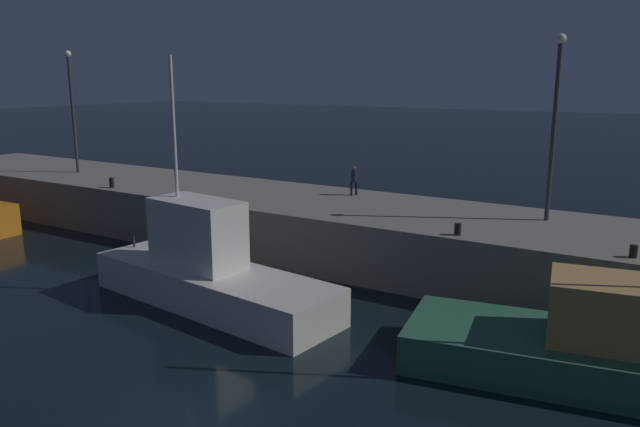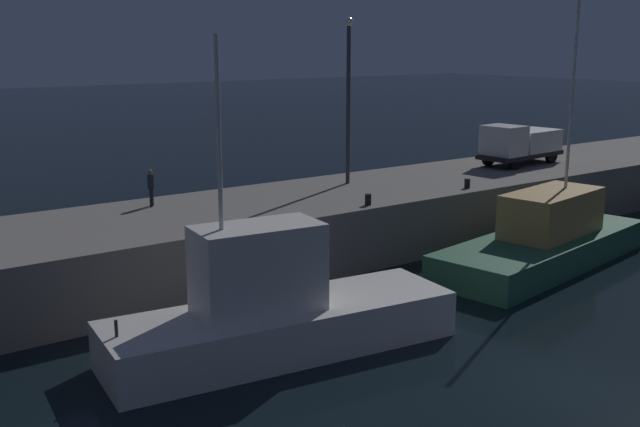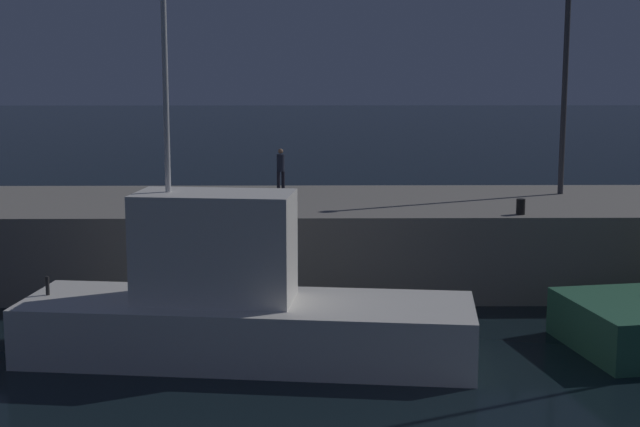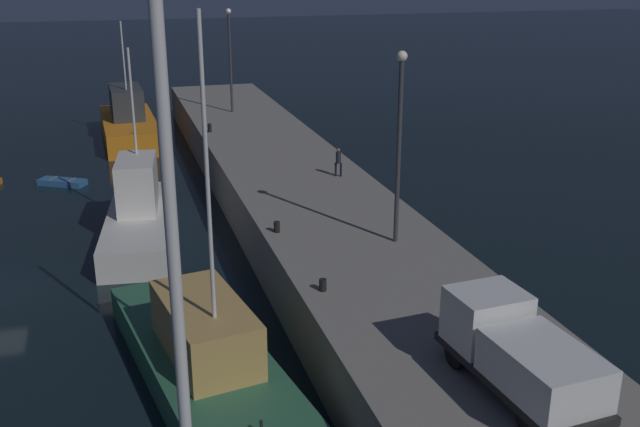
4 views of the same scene
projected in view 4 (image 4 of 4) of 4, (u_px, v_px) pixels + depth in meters
pier_quay at (326, 231)px, 36.87m from camera, size 75.65×7.80×2.80m
fishing_trawler_red at (129, 122)px, 60.93m from camera, size 13.05×4.52×9.71m
fishing_boat_blue at (203, 352)px, 26.04m from camera, size 13.06×6.01×13.03m
fishing_boat_white at (139, 214)px, 39.36m from camera, size 11.77×4.63×9.97m
rowboat_blue_far at (62, 182)px, 49.04m from camera, size 2.59×3.30×0.44m
lamp_post_west at (230, 53)px, 56.87m from camera, size 0.44×0.44×7.98m
lamp_post_east at (399, 134)px, 30.13m from camera, size 0.44×0.44×8.12m
utility_truck at (518, 352)px, 20.36m from camera, size 5.79×2.59×2.36m
dockworker at (338, 160)px, 40.84m from camera, size 0.40×0.40×1.61m
bollard_west at (210, 128)px, 51.53m from camera, size 0.28×0.28×0.58m
bollard_central at (277, 227)px, 32.65m from camera, size 0.28×0.28×0.50m
bollard_east at (323, 285)px, 26.89m from camera, size 0.28×0.28×0.46m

